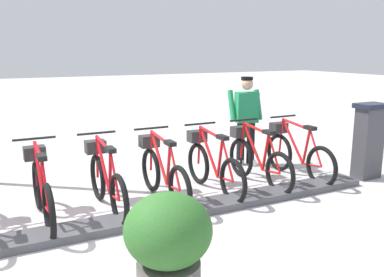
# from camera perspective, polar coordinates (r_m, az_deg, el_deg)

# --- Properties ---
(ground_plane) EXTENTS (60.00, 60.00, 0.00)m
(ground_plane) POSITION_cam_1_polar(r_m,az_deg,el_deg) (5.26, -12.05, -12.20)
(ground_plane) COLOR beige
(dock_rail_base) EXTENTS (0.44, 8.23, 0.10)m
(dock_rail_base) POSITION_cam_1_polar(r_m,az_deg,el_deg) (5.24, -12.08, -11.70)
(dock_rail_base) COLOR #47474C
(dock_rail_base) RESTS_ON ground
(payment_kiosk) EXTENTS (0.36, 0.52, 1.28)m
(payment_kiosk) POSITION_cam_1_polar(r_m,az_deg,el_deg) (7.56, 23.15, -0.15)
(payment_kiosk) COLOR #38383D
(payment_kiosk) RESTS_ON ground
(bike_docked_0) EXTENTS (1.72, 0.54, 1.02)m
(bike_docked_0) POSITION_cam_1_polar(r_m,az_deg,el_deg) (7.26, 14.19, -1.92)
(bike_docked_0) COLOR black
(bike_docked_0) RESTS_ON ground
(bike_docked_1) EXTENTS (1.72, 0.54, 1.02)m
(bike_docked_1) POSITION_cam_1_polar(r_m,az_deg,el_deg) (6.76, 8.88, -2.72)
(bike_docked_1) COLOR black
(bike_docked_1) RESTS_ON ground
(bike_docked_2) EXTENTS (1.72, 0.54, 1.02)m
(bike_docked_2) POSITION_cam_1_polar(r_m,az_deg,el_deg) (6.33, 2.78, -3.62)
(bike_docked_2) COLOR black
(bike_docked_2) RESTS_ON ground
(bike_docked_3) EXTENTS (1.72, 0.54, 1.02)m
(bike_docked_3) POSITION_cam_1_polar(r_m,az_deg,el_deg) (5.98, -4.14, -4.58)
(bike_docked_3) COLOR black
(bike_docked_3) RESTS_ON ground
(bike_docked_4) EXTENTS (1.72, 0.54, 1.02)m
(bike_docked_4) POSITION_cam_1_polar(r_m,az_deg,el_deg) (5.73, -11.81, -5.57)
(bike_docked_4) COLOR black
(bike_docked_4) RESTS_ON ground
(bike_docked_5) EXTENTS (1.72, 0.54, 1.02)m
(bike_docked_5) POSITION_cam_1_polar(r_m,az_deg,el_deg) (5.59, -20.05, -6.51)
(bike_docked_5) COLOR black
(bike_docked_5) RESTS_ON ground
(worker_near_rack) EXTENTS (0.57, 0.69, 1.66)m
(worker_near_rack) POSITION_cam_1_polar(r_m,az_deg,el_deg) (7.81, 7.48, 2.91)
(worker_near_rack) COLOR white
(worker_near_rack) RESTS_ON ground
(planter_bush) EXTENTS (0.76, 0.76, 0.97)m
(planter_bush) POSITION_cam_1_polar(r_m,az_deg,el_deg) (3.63, -3.29, -14.04)
(planter_bush) COLOR #59544C
(planter_bush) RESTS_ON ground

